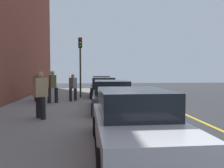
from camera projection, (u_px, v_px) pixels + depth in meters
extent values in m
plane|color=#333335|center=(112.00, 111.00, 11.50)|extent=(56.00, 56.00, 0.00)
cube|color=gray|center=(45.00, 110.00, 11.18)|extent=(28.00, 4.60, 0.15)
cube|color=gold|center=(174.00, 109.00, 11.81)|extent=(28.00, 0.14, 0.01)
cylinder|color=black|center=(111.00, 89.00, 21.74)|extent=(0.65, 0.24, 0.64)
cylinder|color=black|center=(93.00, 89.00, 21.52)|extent=(0.65, 0.24, 0.64)
cylinder|color=black|center=(108.00, 87.00, 24.56)|extent=(0.65, 0.24, 0.64)
cylinder|color=black|center=(92.00, 87.00, 24.34)|extent=(0.65, 0.24, 0.64)
cube|color=#B7BABF|center=(101.00, 85.00, 23.02)|extent=(4.65, 1.95, 0.64)
cube|color=black|center=(101.00, 79.00, 23.22)|extent=(2.44, 1.68, 0.60)
cylinder|color=black|center=(117.00, 96.00, 15.51)|extent=(0.65, 0.24, 0.64)
cylinder|color=black|center=(92.00, 96.00, 15.41)|extent=(0.65, 0.24, 0.64)
cylinder|color=black|center=(114.00, 92.00, 18.11)|extent=(0.65, 0.24, 0.64)
cylinder|color=black|center=(92.00, 93.00, 18.01)|extent=(0.65, 0.24, 0.64)
cube|color=black|center=(104.00, 90.00, 16.74)|extent=(4.27, 1.95, 0.64)
cube|color=black|center=(104.00, 82.00, 16.92)|extent=(2.24, 1.68, 0.60)
cylinder|color=black|center=(134.00, 110.00, 9.69)|extent=(0.65, 0.24, 0.64)
cylinder|color=black|center=(94.00, 111.00, 9.57)|extent=(0.65, 0.24, 0.64)
cylinder|color=black|center=(125.00, 101.00, 12.59)|extent=(0.65, 0.24, 0.64)
cylinder|color=black|center=(94.00, 102.00, 12.47)|extent=(0.65, 0.24, 0.64)
cube|color=#383A3D|center=(112.00, 100.00, 11.06)|extent=(4.75, 1.92, 0.64)
cube|color=black|center=(111.00, 87.00, 11.27)|extent=(2.48, 1.66, 0.60)
cylinder|color=black|center=(197.00, 163.00, 4.10)|extent=(0.64, 0.23, 0.64)
cylinder|color=black|center=(103.00, 167.00, 3.92)|extent=(0.64, 0.23, 0.64)
cylinder|color=black|center=(153.00, 126.00, 6.81)|extent=(0.64, 0.23, 0.64)
cylinder|color=black|center=(97.00, 128.00, 6.64)|extent=(0.64, 0.23, 0.64)
cube|color=white|center=(135.00, 130.00, 5.35)|extent=(4.43, 1.84, 0.64)
cube|color=black|center=(133.00, 102.00, 5.54)|extent=(2.31, 1.62, 0.60)
cylinder|color=black|center=(56.00, 95.00, 13.30)|extent=(0.20, 0.20, 0.87)
cylinder|color=black|center=(49.00, 96.00, 13.11)|extent=(0.20, 0.20, 0.87)
cube|color=brown|center=(53.00, 81.00, 13.16)|extent=(0.58, 0.48, 0.74)
sphere|color=tan|center=(52.00, 73.00, 13.13)|extent=(0.24, 0.24, 0.24)
cylinder|color=black|center=(75.00, 94.00, 14.29)|extent=(0.18, 0.18, 0.77)
cylinder|color=black|center=(71.00, 95.00, 14.03)|extent=(0.18, 0.18, 0.77)
cube|color=slate|center=(73.00, 83.00, 14.12)|extent=(0.52, 0.50, 0.66)
sphere|color=tan|center=(73.00, 76.00, 14.10)|extent=(0.21, 0.21, 0.21)
cylinder|color=black|center=(36.00, 95.00, 13.98)|extent=(0.19, 0.19, 0.80)
cylinder|color=black|center=(41.00, 95.00, 13.85)|extent=(0.19, 0.19, 0.80)
cube|color=brown|center=(38.00, 83.00, 13.87)|extent=(0.54, 0.46, 0.68)
sphere|color=tan|center=(38.00, 75.00, 13.85)|extent=(0.22, 0.22, 0.22)
cylinder|color=black|center=(39.00, 107.00, 8.91)|extent=(0.20, 0.20, 0.84)
cylinder|color=black|center=(43.00, 108.00, 8.61)|extent=(0.20, 0.20, 0.84)
cube|color=tan|center=(40.00, 87.00, 8.72)|extent=(0.53, 0.57, 0.72)
sphere|color=tan|center=(40.00, 75.00, 8.69)|extent=(0.23, 0.23, 0.23)
cylinder|color=#2D2D19|center=(80.00, 73.00, 16.12)|extent=(0.12, 0.12, 3.46)
cube|color=black|center=(80.00, 43.00, 16.01)|extent=(0.26, 0.26, 0.70)
sphere|color=red|center=(80.00, 39.00, 15.85)|extent=(0.14, 0.14, 0.14)
sphere|color=orange|center=(80.00, 43.00, 15.86)|extent=(0.14, 0.14, 0.14)
sphere|color=green|center=(80.00, 46.00, 15.88)|extent=(0.14, 0.14, 0.14)
cube|color=black|center=(41.00, 95.00, 14.43)|extent=(0.34, 0.22, 0.62)
cylinder|color=#4C4C4C|center=(41.00, 88.00, 14.41)|extent=(0.03, 0.03, 0.36)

